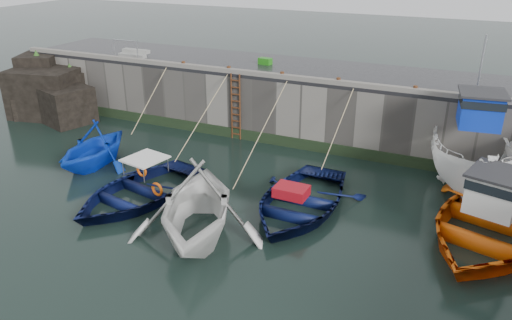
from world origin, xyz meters
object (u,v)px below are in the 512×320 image
at_px(bollard_a, 184,64).
at_px(bollard_c, 282,75).
at_px(boat_near_blacktrim, 198,234).
at_px(boat_near_white, 96,164).
at_px(bollard_e, 415,89).
at_px(fish_crate, 265,61).
at_px(bollard_d, 338,81).
at_px(boat_near_blue, 138,199).
at_px(bollard_b, 229,69).
at_px(boat_far_white, 470,154).
at_px(boat_far_orange, 493,222).
at_px(boat_near_navy, 299,209).
at_px(ladder, 236,107).

height_order(bollard_a, bollard_c, same).
distance_m(boat_near_blacktrim, bollard_a, 10.94).
distance_m(boat_near_white, bollard_e, 13.74).
xyz_separation_m(boat_near_blacktrim, fish_crate, (-2.44, 10.89, 3.32)).
bearing_deg(bollard_d, boat_near_blue, -125.38).
distance_m(bollard_b, bollard_d, 5.30).
height_order(boat_far_white, fish_crate, boat_far_white).
relative_size(boat_far_orange, bollard_d, 30.30).
bearing_deg(bollard_b, boat_near_blue, -89.85).
bearing_deg(boat_far_white, bollard_e, 150.94).
xyz_separation_m(boat_near_white, bollard_a, (1.12, 5.57, 3.30)).
height_order(boat_far_orange, bollard_e, boat_far_orange).
distance_m(boat_near_navy, bollard_c, 7.21).
height_order(fish_crate, bollard_e, fish_crate).
relative_size(boat_near_white, boat_far_white, 0.52).
relative_size(boat_near_white, bollard_d, 14.82).
height_order(boat_near_blue, bollard_d, bollard_d).
height_order(bollard_b, bollard_c, same).
distance_m(ladder, bollard_e, 8.19).
distance_m(boat_near_blacktrim, fish_crate, 11.64).
height_order(boat_near_white, bollard_a, bollard_a).
height_order(boat_near_navy, bollard_c, bollard_c).
bearing_deg(boat_far_white, boat_near_white, -170.09).
height_order(boat_near_navy, boat_far_white, boat_far_white).
distance_m(fish_crate, bollard_d, 4.95).
xyz_separation_m(bollard_c, bollard_e, (5.80, 0.00, 0.00)).
bearing_deg(bollard_d, boat_far_orange, -35.33).
xyz_separation_m(boat_far_orange, bollard_e, (-3.47, 4.73, 2.81)).
distance_m(ladder, boat_near_white, 6.85).
bearing_deg(ladder, boat_far_white, -3.37).
bearing_deg(boat_far_orange, boat_near_navy, -156.27).
xyz_separation_m(boat_near_blacktrim, boat_far_white, (7.61, 7.70, 1.23)).
xyz_separation_m(boat_near_blacktrim, boat_far_orange, (8.65, 3.92, 0.49)).
bearing_deg(boat_near_navy, fish_crate, 122.45).
bearing_deg(boat_far_white, boat_far_orange, -82.34).
height_order(boat_near_white, boat_near_blue, boat_near_white).
distance_m(fish_crate, bollard_b, 2.40).
xyz_separation_m(bollard_a, bollard_d, (7.80, 0.00, 0.00)).
height_order(boat_near_blacktrim, bollard_b, bollard_b).
bearing_deg(bollard_d, fish_crate, 153.21).
height_order(boat_near_navy, bollard_d, bollard_d).
relative_size(boat_near_blue, boat_far_orange, 0.66).
relative_size(boat_near_blue, bollard_e, 19.98).
bearing_deg(fish_crate, boat_near_white, -111.83).
xyz_separation_m(boat_near_white, boat_near_blacktrim, (6.94, -3.08, 0.00)).
bearing_deg(fish_crate, ladder, -90.32).
distance_m(boat_near_navy, boat_far_white, 7.14).
relative_size(ladder, bollard_b, 11.43).
xyz_separation_m(bollard_d, bollard_e, (3.20, 0.00, 0.00)).
bearing_deg(ladder, boat_near_white, -128.15).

